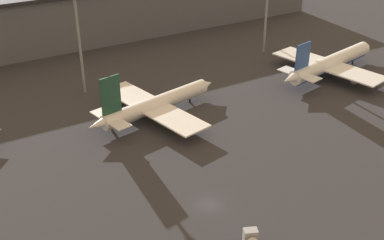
# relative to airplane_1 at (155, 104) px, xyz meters

# --- Properties ---
(ground) EXTENTS (600.00, 600.00, 0.00)m
(ground) POSITION_rel_airplane_1_xyz_m (-7.17, -35.01, -3.15)
(ground) COLOR #2D2D33
(terminal_building) EXTENTS (200.15, 28.66, 18.28)m
(terminal_building) POSITION_rel_airplane_1_xyz_m (-7.17, 65.46, 6.03)
(terminal_building) COLOR #4C515B
(terminal_building) RESTS_ON ground
(airplane_1) EXTENTS (36.61, 33.12, 13.64)m
(airplane_1) POSITION_rel_airplane_1_xyz_m (0.00, 0.00, 0.00)
(airplane_1) COLOR white
(airplane_1) RESTS_ON ground
(airplane_2) EXTENTS (42.16, 33.81, 12.72)m
(airplane_2) POSITION_rel_airplane_1_xyz_m (53.90, -2.65, 0.45)
(airplane_2) COLOR white
(airplane_2) RESTS_ON ground
(lamp_post_1) EXTENTS (1.80, 1.80, 26.51)m
(lamp_post_1) POSITION_rel_airplane_1_xyz_m (-9.92, 21.61, 13.58)
(lamp_post_1) COLOR slate
(lamp_post_1) RESTS_ON ground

